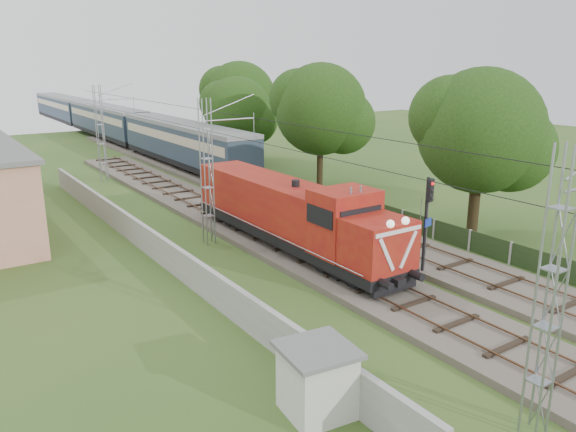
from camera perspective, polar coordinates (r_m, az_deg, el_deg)
ground at (r=24.26m, az=11.48°, el=-8.88°), size 140.00×140.00×0.00m
track_main at (r=29.12m, az=1.72°, el=-3.96°), size 4.20×70.00×0.45m
track_side at (r=42.21m, az=-3.01°, el=2.20°), size 4.20×80.00×0.45m
catenary at (r=30.83m, az=-8.16°, el=4.44°), size 3.31×70.00×8.00m
boundary_wall at (r=30.32m, az=-13.96°, el=-2.50°), size 0.25×40.00×1.50m
fence at (r=31.59m, az=17.98°, el=-2.37°), size 0.12×32.00×1.20m
locomotive at (r=29.57m, az=0.27°, el=0.31°), size 2.82×16.13×4.10m
coach_rake at (r=76.20m, az=-17.93°, el=9.32°), size 3.22×71.69×3.72m
signal_post at (r=26.46m, az=14.01°, el=0.62°), size 0.53×0.41×4.80m
relay_hut at (r=16.76m, az=2.96°, el=-16.31°), size 2.25×2.25×2.10m
tree_a at (r=33.71m, az=19.09°, el=8.04°), size 7.41×7.06×9.61m
tree_b at (r=44.94m, az=3.45°, el=10.68°), size 7.56×7.20×9.80m
tree_c at (r=53.07m, az=-5.08°, el=10.52°), size 6.59×6.27×8.54m
tree_d at (r=57.89m, az=-4.83°, el=11.78°), size 7.62×7.26×9.88m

